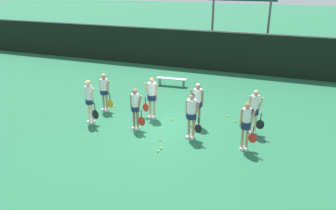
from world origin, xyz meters
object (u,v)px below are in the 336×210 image
object	(u,v)px
tennis_ball_8	(110,102)
bench_courtside	(172,79)
tennis_ball_4	(228,116)
player_0	(89,98)
player_6	(197,101)
tennis_ball_3	(160,140)
player_7	(255,109)
tennis_ball_0	(161,148)
tennis_ball_5	(158,151)
tennis_ball_6	(172,119)
tennis_ball_2	(235,121)
tennis_ball_1	(148,105)
player_1	(136,106)
player_3	(246,122)
player_2	(192,112)
player_4	(104,89)
player_5	(152,94)
tennis_ball_7	(114,106)

from	to	relation	value
tennis_ball_8	bench_courtside	bearing A→B (deg)	61.73
bench_courtside	tennis_ball_4	size ratio (longest dim) A/B	23.99
player_0	player_6	size ratio (longest dim) A/B	1.03
tennis_ball_3	player_7	bearing A→B (deg)	31.09
player_7	tennis_ball_0	size ratio (longest dim) A/B	24.13
tennis_ball_5	tennis_ball_6	size ratio (longest dim) A/B	1.00
tennis_ball_2	tennis_ball_8	xyz separation A→B (m)	(-6.00, 0.17, 0.00)
tennis_ball_1	bench_courtside	bearing A→B (deg)	90.64
player_1	tennis_ball_1	world-z (taller)	player_1
player_3	player_7	xyz separation A→B (m)	(0.10, 1.40, -0.02)
player_1	tennis_ball_0	distance (m)	2.15
player_2	tennis_ball_3	xyz separation A→B (m)	(-0.99, -0.62, -0.99)
tennis_ball_0	player_7	bearing A→B (deg)	41.28
tennis_ball_0	tennis_ball_6	size ratio (longest dim) A/B	1.02
player_3	player_4	xyz separation A→B (m)	(-6.33, 1.39, -0.02)
player_6	tennis_ball_5	xyz separation A→B (m)	(-0.61, -2.57, -1.00)
tennis_ball_0	tennis_ball_1	distance (m)	4.21
bench_courtside	player_5	size ratio (longest dim) A/B	0.95
tennis_ball_4	player_1	bearing A→B (deg)	-141.92
player_0	player_2	bearing A→B (deg)	9.09
player_5	tennis_ball_2	size ratio (longest dim) A/B	26.65
tennis_ball_3	player_5	bearing A→B (deg)	121.07
player_1	tennis_ball_5	size ratio (longest dim) A/B	23.69
player_1	tennis_ball_7	distance (m)	2.79
tennis_ball_4	tennis_ball_6	distance (m)	2.42
tennis_ball_2	player_7	bearing A→B (deg)	-44.77
player_7	player_2	bearing A→B (deg)	-147.05
player_1	player_5	xyz separation A→B (m)	(0.14, 1.24, 0.10)
player_7	player_3	bearing A→B (deg)	-91.91
tennis_ball_7	player_7	bearing A→B (deg)	-4.34
bench_courtside	tennis_ball_1	world-z (taller)	bench_courtside
player_7	tennis_ball_6	size ratio (longest dim) A/B	24.56
player_0	tennis_ball_8	size ratio (longest dim) A/B	26.50
bench_courtside	player_4	world-z (taller)	player_4
player_4	player_6	distance (m)	4.24
tennis_ball_5	tennis_ball_7	bearing A→B (deg)	138.18
player_3	tennis_ball_5	xyz separation A→B (m)	(-2.70, -1.25, -0.99)
bench_courtside	player_0	size ratio (longest dim) A/B	0.93
player_6	tennis_ball_0	distance (m)	2.63
player_0	player_3	xyz separation A→B (m)	(6.18, -0.02, -0.05)
tennis_ball_1	player_5	bearing A→B (deg)	-58.93
tennis_ball_2	tennis_ball_0	bearing A→B (deg)	-121.56
player_7	tennis_ball_7	world-z (taller)	player_7
tennis_ball_0	tennis_ball_7	bearing A→B (deg)	140.46
tennis_ball_1	tennis_ball_2	size ratio (longest dim) A/B	1.01
player_6	tennis_ball_3	world-z (taller)	player_6
player_0	player_3	bearing A→B (deg)	6.89
tennis_ball_8	tennis_ball_1	bearing A→B (deg)	7.35
player_1	tennis_ball_8	bearing A→B (deg)	140.09
tennis_ball_2	tennis_ball_5	world-z (taller)	tennis_ball_5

